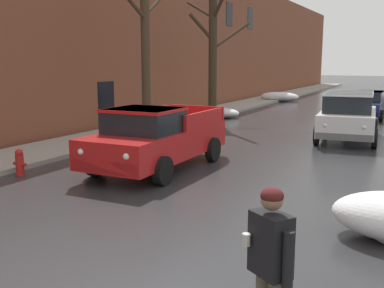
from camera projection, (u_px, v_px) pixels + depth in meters
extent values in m
plane|color=#2B2B2D|center=(17.00, 288.00, 6.11)|extent=(200.00, 200.00, 0.00)
cube|color=gray|center=(194.00, 116.00, 24.73)|extent=(2.53, 80.00, 0.14)
cube|color=brown|center=(165.00, 35.00, 24.75)|extent=(0.60, 80.00, 8.78)
cube|color=black|center=(106.00, 100.00, 20.13)|extent=(0.08, 1.10, 1.60)
cube|color=black|center=(250.00, 18.00, 35.21)|extent=(0.08, 1.10, 1.60)
cube|color=black|center=(229.00, 14.00, 31.52)|extent=(0.08, 1.10, 1.60)
ellipsoid|color=white|center=(223.00, 113.00, 24.55)|extent=(1.84, 1.08, 0.52)
ellipsoid|color=white|center=(218.00, 114.00, 24.53)|extent=(0.54, 0.45, 0.45)
ellipsoid|color=white|center=(279.00, 97.00, 34.63)|extent=(2.93, 1.25, 0.71)
ellipsoid|color=white|center=(277.00, 98.00, 34.49)|extent=(0.72, 0.60, 0.60)
ellipsoid|color=white|center=(287.00, 98.00, 34.47)|extent=(0.71, 0.60, 0.60)
cylinder|color=#423323|center=(146.00, 49.00, 17.25)|extent=(0.34, 0.34, 6.88)
cylinder|color=#423323|center=(132.00, 2.00, 16.18)|extent=(0.18, 1.85, 1.13)
cylinder|color=#423323|center=(156.00, 3.00, 17.80)|extent=(0.29, 1.97, 1.20)
cylinder|color=#382B1E|center=(213.00, 60.00, 22.68)|extent=(0.42, 0.42, 6.09)
cylinder|color=#382B1E|center=(231.00, 36.00, 22.88)|extent=(1.42, 1.70, 1.40)
cylinder|color=#382B1E|center=(201.00, 27.00, 22.29)|extent=(1.11, 0.95, 1.36)
cylinder|color=#382B1E|center=(200.00, 10.00, 22.84)|extent=(1.73, 0.64, 0.96)
cube|color=red|center=(158.00, 142.00, 12.83)|extent=(2.05, 5.07, 0.76)
cube|color=black|center=(144.00, 120.00, 12.08)|extent=(1.77, 1.64, 0.64)
cube|color=red|center=(144.00, 110.00, 12.03)|extent=(1.81, 1.69, 0.08)
cube|color=red|center=(204.00, 119.00, 13.20)|extent=(0.13, 2.42, 0.44)
cube|color=red|center=(148.00, 115.00, 14.02)|extent=(0.13, 2.42, 0.44)
cube|color=red|center=(196.00, 112.00, 14.91)|extent=(1.89, 0.12, 0.44)
cube|color=#B7B7BC|center=(105.00, 167.00, 10.69)|extent=(1.89, 0.14, 0.32)
sphere|color=white|center=(127.00, 157.00, 10.32)|extent=(0.16, 0.16, 0.16)
sphere|color=white|center=(81.00, 152.00, 10.88)|extent=(0.16, 0.16, 0.16)
cylinder|color=black|center=(163.00, 171.00, 11.12)|extent=(0.23, 0.72, 0.72)
cylinder|color=black|center=(96.00, 163.00, 12.00)|extent=(0.23, 0.72, 0.72)
cylinder|color=black|center=(213.00, 150.00, 13.79)|extent=(0.23, 0.72, 0.72)
cylinder|color=black|center=(155.00, 144.00, 14.67)|extent=(0.23, 0.72, 0.72)
cube|color=silver|center=(348.00, 121.00, 17.45)|extent=(2.33, 4.65, 0.80)
cube|color=black|center=(349.00, 101.00, 17.36)|extent=(1.94, 3.28, 0.68)
cube|color=silver|center=(350.00, 93.00, 17.30)|extent=(1.98, 3.35, 0.06)
cube|color=slate|center=(344.00, 137.00, 15.49)|extent=(1.88, 0.30, 0.22)
cube|color=slate|center=(350.00, 121.00, 19.51)|extent=(1.88, 0.30, 0.22)
cylinder|color=black|center=(375.00, 138.00, 15.89)|extent=(0.24, 0.69, 0.68)
cylinder|color=black|center=(317.00, 135.00, 16.60)|extent=(0.24, 0.69, 0.68)
cylinder|color=black|center=(375.00, 128.00, 18.44)|extent=(0.24, 0.69, 0.68)
cylinder|color=black|center=(324.00, 125.00, 19.15)|extent=(0.24, 0.69, 0.68)
sphere|color=silver|center=(364.00, 127.00, 15.17)|extent=(0.14, 0.14, 0.14)
sphere|color=silver|center=(325.00, 125.00, 15.62)|extent=(0.14, 0.14, 0.14)
cube|color=navy|center=(368.00, 107.00, 24.23)|extent=(1.77, 4.07, 0.60)
cube|color=black|center=(369.00, 96.00, 24.30)|extent=(1.47, 2.14, 0.52)
cube|color=navy|center=(370.00, 92.00, 24.26)|extent=(1.51, 2.18, 0.06)
cube|color=black|center=(362.00, 114.00, 22.58)|extent=(1.59, 0.18, 0.22)
cube|color=black|center=(373.00, 107.00, 25.94)|extent=(1.59, 0.18, 0.22)
cylinder|color=black|center=(381.00, 116.00, 22.82)|extent=(0.20, 0.61, 0.60)
cylinder|color=black|center=(347.00, 114.00, 23.61)|extent=(0.20, 0.61, 0.60)
cylinder|color=black|center=(356.00, 110.00, 25.75)|extent=(0.20, 0.61, 0.60)
sphere|color=silver|center=(373.00, 109.00, 22.26)|extent=(0.14, 0.14, 0.14)
sphere|color=silver|center=(351.00, 108.00, 22.76)|extent=(0.14, 0.14, 0.14)
cube|color=black|center=(271.00, 244.00, 4.55)|extent=(0.49, 0.45, 0.64)
cylinder|color=black|center=(288.00, 260.00, 4.34)|extent=(0.15, 0.15, 0.56)
cylinder|color=black|center=(255.00, 241.00, 4.79)|extent=(0.15, 0.15, 0.56)
sphere|color=#8E664C|center=(272.00, 200.00, 4.47)|extent=(0.22, 0.22, 0.22)
ellipsoid|color=#4C1919|center=(272.00, 196.00, 4.46)|extent=(0.23, 0.23, 0.17)
cylinder|color=beige|center=(246.00, 240.00, 4.60)|extent=(0.11, 0.11, 0.11)
cylinder|color=silver|center=(247.00, 234.00, 4.59)|extent=(0.12, 0.12, 0.02)
cylinder|color=#B21E19|center=(20.00, 165.00, 12.10)|extent=(0.22, 0.22, 0.55)
sphere|color=#B21E19|center=(19.00, 153.00, 12.05)|extent=(0.21, 0.21, 0.21)
cylinder|color=#B21E19|center=(15.00, 163.00, 12.17)|extent=(0.10, 0.09, 0.09)
cylinder|color=#B21E19|center=(24.00, 165.00, 12.03)|extent=(0.10, 0.09, 0.09)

